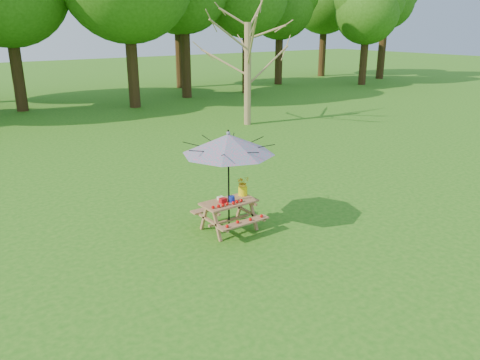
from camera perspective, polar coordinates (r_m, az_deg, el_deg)
picnic_table at (r=10.28m, az=-1.35°, el=-4.41°), size 1.20×1.32×0.67m
patio_umbrella at (r=9.77m, az=-1.43°, el=4.40°), size 2.06×2.06×2.25m
produce_bins at (r=10.12m, az=-1.68°, el=-2.37°), size 0.32×0.37×0.13m
tomatoes_row at (r=9.92m, az=-1.50°, el=-2.91°), size 0.77×0.13×0.07m
flower_bucket at (r=10.44m, az=0.35°, el=-0.61°), size 0.30×0.26×0.45m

